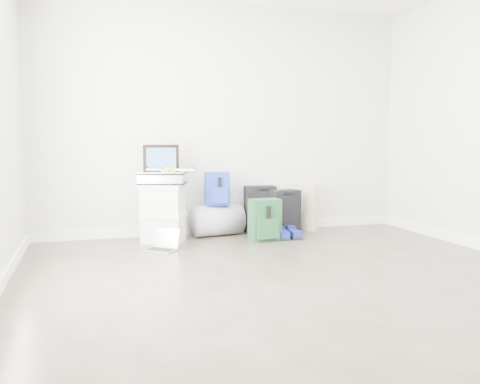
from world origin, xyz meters
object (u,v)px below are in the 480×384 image
object	(u,v)px
briefcase	(163,178)
duffel_bag	(217,220)
carry_on	(285,212)
large_suitcase	(260,209)
boxes_stack	(163,213)
laptop	(163,245)

from	to	relation	value
briefcase	duffel_bag	world-z (taller)	briefcase
duffel_bag	carry_on	distance (m)	0.81
briefcase	carry_on	world-z (taller)	briefcase
duffel_bag	large_suitcase	bearing A→B (deg)	-5.51
boxes_stack	briefcase	bearing A→B (deg)	0.00
carry_on	laptop	xyz separation A→B (m)	(-1.51, -0.43, -0.21)
boxes_stack	duffel_bag	bearing A→B (deg)	40.59
boxes_stack	carry_on	distance (m)	1.45
large_suitcase	laptop	bearing A→B (deg)	-145.87
laptop	carry_on	bearing A→B (deg)	56.21
large_suitcase	duffel_bag	bearing A→B (deg)	-169.06
carry_on	boxes_stack	bearing A→B (deg)	170.95
boxes_stack	large_suitcase	xyz separation A→B (m)	(1.21, 0.23, -0.04)
boxes_stack	carry_on	xyz separation A→B (m)	(1.45, 0.01, -0.05)
boxes_stack	large_suitcase	bearing A→B (deg)	34.87
boxes_stack	duffel_bag	size ratio (longest dim) A/B	1.09
briefcase	duffel_bag	distance (m)	0.87
briefcase	large_suitcase	size ratio (longest dim) A/B	0.85
boxes_stack	large_suitcase	world-z (taller)	boxes_stack
boxes_stack	duffel_bag	xyz separation A→B (m)	(0.66, 0.20, -0.14)
briefcase	carry_on	size ratio (longest dim) A/B	0.91
boxes_stack	carry_on	world-z (taller)	boxes_stack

